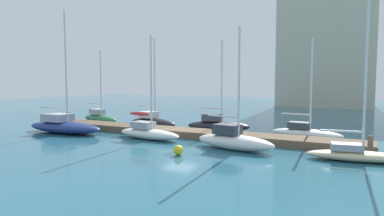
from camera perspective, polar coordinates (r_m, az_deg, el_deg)
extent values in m
plane|color=#286075|center=(26.14, -2.05, -4.69)|extent=(120.00, 120.00, 0.00)
cube|color=brown|center=(26.10, -2.05, -4.13)|extent=(26.89, 2.38, 0.51)
cylinder|color=brown|center=(35.08, -19.99, -1.65)|extent=(0.28, 0.28, 1.13)
cylinder|color=brown|center=(21.65, 28.05, -5.66)|extent=(0.28, 0.28, 1.13)
ellipsoid|color=#2D7047|center=(35.11, -15.35, -1.77)|extent=(5.33, 2.59, 0.83)
cube|color=#9EA3AD|center=(35.48, -15.83, -0.60)|extent=(1.73, 1.31, 0.54)
cylinder|color=silver|center=(34.69, -15.25, 4.10)|extent=(0.13, 0.13, 6.36)
cylinder|color=silver|center=(35.68, -16.12, 0.70)|extent=(2.12, 0.63, 0.10)
ellipsoid|color=navy|center=(29.21, -20.87, -3.08)|extent=(7.28, 2.63, 0.93)
cube|color=#9EA3AD|center=(29.64, -21.87, -1.50)|extent=(2.22, 1.72, 0.61)
cylinder|color=silver|center=(28.73, -20.65, 6.58)|extent=(0.14, 0.14, 8.85)
cylinder|color=silver|center=(29.89, -22.48, 0.03)|extent=(3.02, 0.24, 0.11)
ellipsoid|color=black|center=(30.66, -6.66, -2.51)|extent=(5.24, 2.38, 0.87)
cube|color=silver|center=(30.92, -7.36, -1.12)|extent=(1.67, 1.38, 0.57)
cylinder|color=silver|center=(30.26, -6.37, 5.00)|extent=(0.13, 0.13, 7.14)
cylinder|color=silver|center=(31.06, -7.78, 0.36)|extent=(2.11, 0.41, 0.10)
ellipsoid|color=white|center=(24.69, -7.35, -4.39)|extent=(5.49, 2.11, 0.75)
cube|color=#9EA3AD|center=(24.95, -8.30, -2.87)|extent=(1.71, 1.26, 0.49)
cylinder|color=silver|center=(24.21, -6.97, 4.28)|extent=(0.13, 0.13, 6.69)
cylinder|color=silver|center=(25.07, -8.87, -0.98)|extent=(2.25, 0.34, 0.11)
ellipsoid|color=#B72D28|center=(25.07, -8.87, -0.98)|extent=(2.05, 0.57, 0.28)
ellipsoid|color=black|center=(28.23, 4.48, -3.09)|extent=(5.51, 2.79, 0.89)
cube|color=#333842|center=(28.25, 3.45, -1.58)|extent=(1.80, 1.52, 0.58)
cylinder|color=silver|center=(27.92, 5.07, 4.64)|extent=(0.13, 0.13, 6.71)
cylinder|color=silver|center=(28.24, 2.83, 0.03)|extent=(2.19, 0.56, 0.11)
ellipsoid|color=white|center=(20.93, 7.24, -5.78)|extent=(5.44, 2.46, 0.93)
cube|color=#333842|center=(21.06, 6.02, -3.58)|extent=(1.74, 1.39, 0.60)
cylinder|color=silver|center=(20.46, 7.99, 4.49)|extent=(0.13, 0.13, 6.54)
cylinder|color=silver|center=(21.13, 5.31, -1.41)|extent=(2.19, 0.46, 0.11)
ellipsoid|color=white|center=(26.10, 18.86, -4.15)|extent=(5.33, 2.14, 0.72)
cube|color=#333842|center=(26.17, 17.81, -2.80)|extent=(1.68, 1.22, 0.47)
cylinder|color=silver|center=(25.74, 19.62, 3.85)|extent=(0.13, 0.13, 6.57)
cylinder|color=silver|center=(26.18, 17.20, -1.00)|extent=(2.17, 0.40, 0.10)
ellipsoid|color=beige|center=(19.86, 26.27, -7.33)|extent=(5.29, 2.26, 0.56)
cube|color=#9EA3AD|center=(19.71, 24.83, -6.01)|extent=(1.68, 1.23, 0.36)
cylinder|color=silver|center=(19.51, 27.46, 5.04)|extent=(0.13, 0.13, 7.98)
cylinder|color=silver|center=(19.54, 24.02, -3.61)|extent=(2.14, 0.47, 0.10)
sphere|color=yellow|center=(19.30, -2.33, -7.17)|extent=(0.57, 0.57, 0.57)
cube|color=#BCB299|center=(61.15, 22.07, 10.25)|extent=(14.41, 11.77, 21.16)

